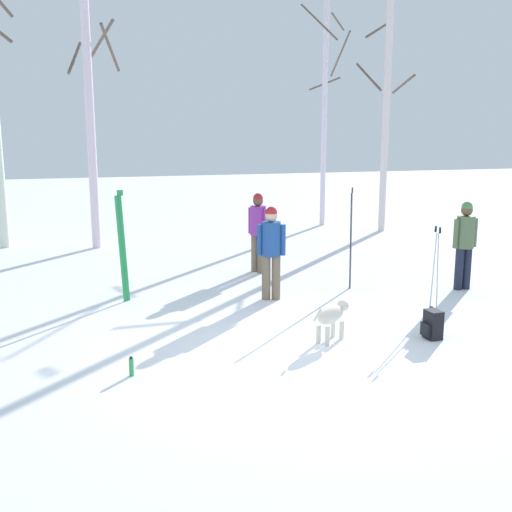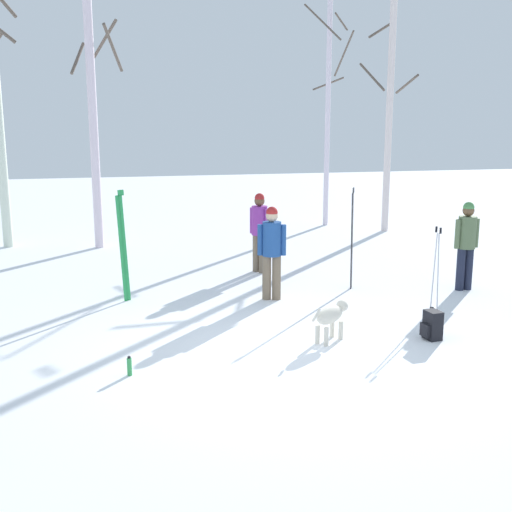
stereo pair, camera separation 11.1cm
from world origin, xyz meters
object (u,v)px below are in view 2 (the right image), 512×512
birch_tree_1 (93,104)px  birch_tree_3 (389,104)px  dog (331,316)px  person_1 (466,240)px  birch_tree_2 (328,98)px  water_bottle_0 (129,366)px  backpack_1 (432,325)px  person_2 (272,247)px  ski_poles_0 (436,268)px  person_0 (259,227)px  ski_pair_planted_1 (123,247)px  ski_pair_planted_0 (352,240)px

birch_tree_1 → birch_tree_3: birch_tree_3 is taller
dog → person_1: bearing=31.1°
birch_tree_2 → birch_tree_3: birch_tree_2 is taller
water_bottle_0 → backpack_1: bearing=3.9°
person_2 → birch_tree_3: birch_tree_3 is taller
person_2 → dog: bearing=-84.0°
birch_tree_1 → dog: bearing=-68.5°
ski_poles_0 → person_1: bearing=42.7°
person_2 → birch_tree_1: bearing=117.1°
birch_tree_1 → birch_tree_2: bearing=15.9°
person_0 → birch_tree_3: (4.93, 4.19, 2.70)m
ski_pair_planted_1 → water_bottle_0: bearing=-91.9°
dog → ski_poles_0: bearing=22.3°
person_1 → birch_tree_3: (1.45, 6.60, 2.70)m
ski_poles_0 → water_bottle_0: 5.46m
ski_poles_0 → birch_tree_3: 8.79m
ski_pair_planted_0 → birch_tree_1: bearing=130.2°
person_0 → water_bottle_0: size_ratio=6.64×
person_1 → water_bottle_0: bearing=-157.2°
dog → water_bottle_0: (-2.99, -0.61, -0.26)m
person_2 → water_bottle_0: 4.15m
water_bottle_0 → dog: bearing=11.5°
person_2 → birch_tree_1: (-2.99, 5.84, 2.64)m
person_2 → ski_pair_planted_0: size_ratio=0.87×
ski_pair_planted_1 → ski_poles_0: 5.48m
person_0 → person_1: same height
ski_poles_0 → water_bottle_0: (-5.20, -1.52, -0.67)m
dog → birch_tree_2: (3.69, 10.21, 3.50)m
birch_tree_3 → person_0: bearing=-139.6°
ski_poles_0 → birch_tree_2: birch_tree_2 is taller
person_0 → birch_tree_2: (3.62, 5.67, 2.91)m
dog → birch_tree_1: (-3.24, 8.24, 3.23)m
dog → water_bottle_0: 3.06m
dog → ski_pair_planted_1: (-2.87, 2.93, 0.62)m
backpack_1 → birch_tree_3: birch_tree_3 is taller
person_2 → birch_tree_2: bearing=63.2°
ski_pair_planted_1 → water_bottle_0: size_ratio=7.85×
birch_tree_2 → person_0: bearing=-122.5°
person_1 → dog: person_1 is taller
ski_pair_planted_1 → water_bottle_0: (-0.12, -3.54, -0.89)m
person_1 → person_2: (-3.80, 0.26, 0.00)m
ski_poles_0 → birch_tree_3: bearing=70.4°
dog → backpack_1: size_ratio=1.71×
person_0 → backpack_1: (1.42, -4.85, -0.77)m
dog → ski_pair_planted_0: (1.43, 2.70, 0.60)m
person_2 → dog: person_2 is taller
person_0 → person_2: bearing=-98.6°
ski_pair_planted_0 → ski_pair_planted_1: ski_pair_planted_1 is taller
ski_poles_0 → birch_tree_1: birch_tree_1 is taller
dog → birch_tree_3: bearing=60.2°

